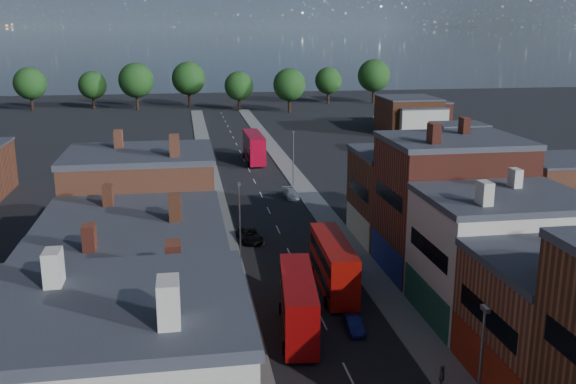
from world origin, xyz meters
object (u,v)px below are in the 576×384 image
object	(u,v)px
bus_2	(254,147)
car_3	(291,193)
bus_1	(333,264)
car_2	(250,235)
ped_1	(234,332)
bus_0	(298,303)
car_1	(354,324)
ped_3	(442,378)

from	to	relation	value
bus_2	car_3	bearing A→B (deg)	-85.25
bus_1	car_3	world-z (taller)	bus_1
car_2	car_3	xyz separation A→B (m)	(7.39, 17.23, -0.07)
bus_1	car_2	distance (m)	15.79
car_3	ped_1	bearing A→B (deg)	-109.50
bus_0	bus_2	size ratio (longest dim) A/B	0.92
car_3	ped_1	xyz separation A→B (m)	(-10.98, -40.17, 0.30)
bus_0	car_3	xyz separation A→B (m)	(6.06, 39.24, -1.82)
car_1	ped_3	distance (m)	9.65
car_1	ped_1	size ratio (longest dim) A/B	2.15
bus_2	car_3	size ratio (longest dim) A/B	2.81
bus_0	car_2	world-z (taller)	bus_0
car_2	car_3	distance (m)	18.75
bus_1	ped_1	distance (m)	12.66
bus_0	car_2	xyz separation A→B (m)	(-1.32, 22.01, -1.75)
bus_0	bus_1	size ratio (longest dim) A/B	0.98
bus_1	car_1	bearing A→B (deg)	-89.25
bus_0	ped_3	xyz separation A→B (m)	(7.56, -9.48, -1.45)
bus_0	bus_1	bearing A→B (deg)	65.64
bus_2	car_3	distance (m)	24.50
bus_0	car_1	size ratio (longest dim) A/B	3.19
bus_0	car_3	world-z (taller)	bus_0
bus_0	car_3	bearing A→B (deg)	87.82
bus_1	bus_2	xyz separation A→B (m)	(-0.69, 56.11, 0.19)
bus_0	bus_1	xyz separation A→B (m)	(4.45, 7.43, 0.08)
car_1	car_2	world-z (taller)	car_2
ped_3	bus_0	bearing A→B (deg)	62.71
bus_1	car_2	bearing A→B (deg)	113.84
bus_2	car_1	size ratio (longest dim) A/B	3.48
bus_2	car_2	bearing A→B (deg)	-97.64
ped_3	ped_1	bearing A→B (deg)	79.70
bus_0	bus_2	bearing A→B (deg)	93.21
bus_0	car_1	xyz separation A→B (m)	(4.25, -0.42, -1.87)
bus_1	car_1	distance (m)	8.09
ped_3	car_1	bearing A→B (deg)	44.20
car_2	ped_3	size ratio (longest dim) A/B	2.82
bus_1	ped_3	distance (m)	17.26
bus_1	bus_2	world-z (taller)	bus_2
bus_1	bus_2	size ratio (longest dim) A/B	0.93
bus_0	car_2	size ratio (longest dim) A/B	2.21
car_1	bus_1	bearing A→B (deg)	91.11
car_2	ped_3	xyz separation A→B (m)	(8.89, -31.49, 0.30)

